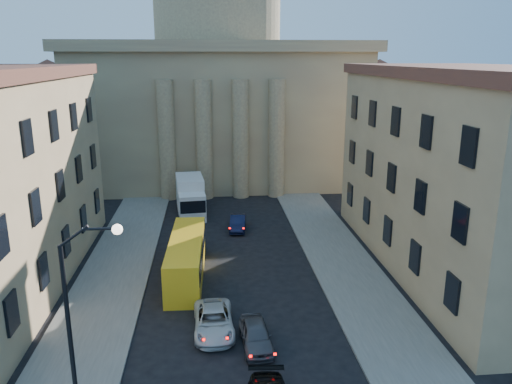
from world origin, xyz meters
TOP-DOWN VIEW (x-y plane):
  - sidewalk_left at (-8.50, 18.00)m, footprint 5.00×60.00m
  - sidewalk_right at (8.50, 18.00)m, footprint 5.00×60.00m
  - church at (0.00, 55.47)m, footprint 68.02×28.76m
  - building_right at (17.00, 22.00)m, footprint 11.60×26.60m
  - street_lamp at (-6.97, 8.00)m, footprint 2.62×0.44m
  - car_left_mid at (-1.42, 14.35)m, footprint 2.37×4.90m
  - car_right_far at (0.85, 12.63)m, footprint 1.80×4.03m
  - car_right_distant at (1.00, 31.74)m, footprint 1.80×4.09m
  - city_bus at (-3.25, 22.03)m, footprint 2.64×10.13m
  - box_truck at (-3.42, 37.09)m, footprint 3.20×6.77m

SIDE VIEW (x-z plane):
  - sidewalk_left at x=-8.50m, z-range 0.00..0.15m
  - sidewalk_right at x=8.50m, z-range 0.00..0.15m
  - car_right_distant at x=1.00m, z-range 0.00..1.31m
  - car_left_mid at x=-1.42m, z-range 0.00..1.34m
  - car_right_far at x=0.85m, z-range 0.00..1.35m
  - city_bus at x=-3.25m, z-range 0.11..2.94m
  - box_truck at x=-3.42m, z-range -0.09..3.50m
  - street_lamp at x=-6.97m, z-range 0.87..9.70m
  - building_right at x=17.00m, z-range 0.07..14.77m
  - church at x=0.00m, z-range -6.42..30.18m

